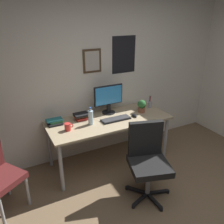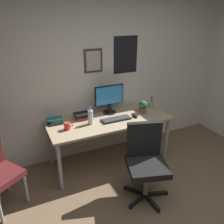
% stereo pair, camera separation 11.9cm
% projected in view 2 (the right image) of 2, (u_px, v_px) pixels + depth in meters
% --- Properties ---
extents(wall_back, '(4.40, 0.10, 2.60)m').
position_uv_depth(wall_back, '(105.00, 72.00, 3.61)').
color(wall_back, silver).
rests_on(wall_back, ground_plane).
extents(desk, '(1.77, 0.74, 0.73)m').
position_uv_depth(desk, '(109.00, 123.00, 3.44)').
color(desk, tan).
rests_on(desk, ground_plane).
extents(office_chair, '(0.58, 0.59, 0.95)m').
position_uv_depth(office_chair, '(146.00, 158.00, 2.85)').
color(office_chair, black).
rests_on(office_chair, ground_plane).
extents(monitor, '(0.46, 0.20, 0.43)m').
position_uv_depth(monitor, '(109.00, 98.00, 3.53)').
color(monitor, black).
rests_on(monitor, desk).
extents(keyboard, '(0.43, 0.15, 0.03)m').
position_uv_depth(keyboard, '(116.00, 119.00, 3.37)').
color(keyboard, black).
rests_on(keyboard, desk).
extents(computer_mouse, '(0.06, 0.11, 0.04)m').
position_uv_depth(computer_mouse, '(135.00, 116.00, 3.46)').
color(computer_mouse, black).
rests_on(computer_mouse, desk).
extents(water_bottle, '(0.07, 0.07, 0.25)m').
position_uv_depth(water_bottle, '(90.00, 117.00, 3.22)').
color(water_bottle, silver).
rests_on(water_bottle, desk).
extents(coffee_mug_near, '(0.12, 0.08, 0.10)m').
position_uv_depth(coffee_mug_near, '(67.00, 126.00, 3.09)').
color(coffee_mug_near, red).
rests_on(coffee_mug_near, desk).
extents(potted_plant, '(0.13, 0.13, 0.19)m').
position_uv_depth(potted_plant, '(143.00, 106.00, 3.59)').
color(potted_plant, brown).
rests_on(potted_plant, desk).
extents(pen_cup, '(0.07, 0.07, 0.20)m').
position_uv_depth(pen_cup, '(151.00, 105.00, 3.78)').
color(pen_cup, '#9EA0A5').
rests_on(pen_cup, desk).
extents(book_stack_left, '(0.21, 0.17, 0.09)m').
position_uv_depth(book_stack_left, '(82.00, 116.00, 3.41)').
color(book_stack_left, '#B22D28').
rests_on(book_stack_left, desk).
extents(book_stack_right, '(0.22, 0.17, 0.07)m').
position_uv_depth(book_stack_right, '(55.00, 121.00, 3.27)').
color(book_stack_right, black).
rests_on(book_stack_right, desk).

